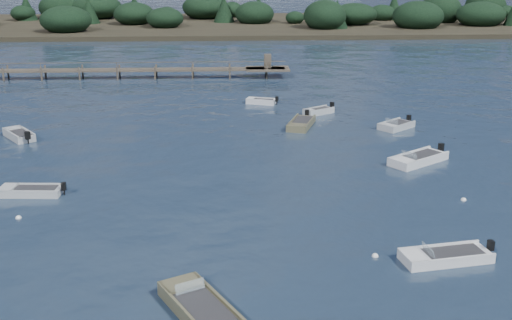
{
  "coord_description": "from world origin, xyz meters",
  "views": [
    {
      "loc": [
        -0.69,
        -25.84,
        14.04
      ],
      "look_at": [
        1.12,
        14.0,
        1.0
      ],
      "focal_mm": 45.0,
      "sensor_mm": 36.0,
      "label": 1
    }
  ],
  "objects_px": {
    "jetty": "(43,71)",
    "tender_far_grey_b": "(319,112)",
    "dinghy_extra_a": "(396,127)",
    "dinghy_extra_b": "(301,125)",
    "tender_far_white": "(261,102)",
    "dinghy_mid_grey": "(31,193)",
    "dinghy_near_olive": "(202,312)",
    "tender_far_grey": "(19,136)",
    "dinghy_mid_white_b": "(418,160)",
    "dinghy_mid_white_a": "(445,258)"
  },
  "relations": [
    {
      "from": "tender_far_grey",
      "to": "tender_far_white",
      "type": "xyz_separation_m",
      "value": [
        19.63,
        11.1,
        -0.03
      ]
    },
    {
      "from": "dinghy_near_olive",
      "to": "dinghy_mid_white_a",
      "type": "relative_size",
      "value": 1.11
    },
    {
      "from": "dinghy_extra_a",
      "to": "jetty",
      "type": "xyz_separation_m",
      "value": [
        -35.01,
        22.99,
        0.83
      ]
    },
    {
      "from": "dinghy_extra_b",
      "to": "dinghy_extra_a",
      "type": "height_order",
      "value": "dinghy_extra_a"
    },
    {
      "from": "tender_far_grey_b",
      "to": "dinghy_near_olive",
      "type": "bearing_deg",
      "value": -105.72
    },
    {
      "from": "tender_far_grey",
      "to": "dinghy_mid_white_a",
      "type": "height_order",
      "value": "tender_far_grey"
    },
    {
      "from": "dinghy_extra_b",
      "to": "dinghy_mid_white_b",
      "type": "bearing_deg",
      "value": -54.77
    },
    {
      "from": "tender_far_grey_b",
      "to": "dinghy_mid_grey",
      "type": "bearing_deg",
      "value": -136.23
    },
    {
      "from": "dinghy_mid_grey",
      "to": "tender_far_white",
      "type": "bearing_deg",
      "value": 57.17
    },
    {
      "from": "jetty",
      "to": "dinghy_mid_grey",
      "type": "bearing_deg",
      "value": -76.22
    },
    {
      "from": "tender_far_grey_b",
      "to": "dinghy_near_olive",
      "type": "height_order",
      "value": "dinghy_near_olive"
    },
    {
      "from": "dinghy_extra_a",
      "to": "dinghy_near_olive",
      "type": "bearing_deg",
      "value": -118.32
    },
    {
      "from": "tender_far_grey_b",
      "to": "dinghy_extra_a",
      "type": "xyz_separation_m",
      "value": [
        5.75,
        -5.26,
        -0.01
      ]
    },
    {
      "from": "tender_far_grey",
      "to": "tender_far_grey_b",
      "type": "height_order",
      "value": "tender_far_grey"
    },
    {
      "from": "tender_far_grey",
      "to": "dinghy_mid_white_b",
      "type": "relative_size",
      "value": 0.77
    },
    {
      "from": "tender_far_white",
      "to": "dinghy_extra_a",
      "type": "bearing_deg",
      "value": -41.39
    },
    {
      "from": "tender_far_grey",
      "to": "dinghy_extra_b",
      "type": "distance_m",
      "value": 22.71
    },
    {
      "from": "tender_far_white",
      "to": "dinghy_mid_white_b",
      "type": "relative_size",
      "value": 0.66
    },
    {
      "from": "dinghy_extra_b",
      "to": "dinghy_extra_a",
      "type": "bearing_deg",
      "value": -7.07
    },
    {
      "from": "tender_far_grey_b",
      "to": "dinghy_extra_a",
      "type": "bearing_deg",
      "value": -42.45
    },
    {
      "from": "tender_far_white",
      "to": "dinghy_mid_grey",
      "type": "bearing_deg",
      "value": -122.83
    },
    {
      "from": "dinghy_extra_b",
      "to": "dinghy_mid_grey",
      "type": "bearing_deg",
      "value": -140.31
    },
    {
      "from": "tender_far_grey_b",
      "to": "dinghy_mid_white_a",
      "type": "distance_m",
      "value": 29.1
    },
    {
      "from": "dinghy_mid_white_a",
      "to": "dinghy_mid_grey",
      "type": "bearing_deg",
      "value": 156.42
    },
    {
      "from": "dinghy_near_olive",
      "to": "dinghy_extra_b",
      "type": "distance_m",
      "value": 29.95
    },
    {
      "from": "dinghy_extra_a",
      "to": "tender_far_white",
      "type": "bearing_deg",
      "value": 138.61
    },
    {
      "from": "tender_far_white",
      "to": "dinghy_mid_white_b",
      "type": "bearing_deg",
      "value": -61.62
    },
    {
      "from": "tender_far_grey_b",
      "to": "dinghy_extra_a",
      "type": "distance_m",
      "value": 7.79
    },
    {
      "from": "dinghy_extra_b",
      "to": "jetty",
      "type": "relative_size",
      "value": 0.07
    },
    {
      "from": "dinghy_mid_white_b",
      "to": "dinghy_near_olive",
      "type": "bearing_deg",
      "value": -127.02
    },
    {
      "from": "tender_far_white",
      "to": "jetty",
      "type": "xyz_separation_m",
      "value": [
        -24.27,
        13.52,
        0.83
      ]
    },
    {
      "from": "dinghy_mid_grey",
      "to": "dinghy_near_olive",
      "type": "bearing_deg",
      "value": -52.35
    },
    {
      "from": "dinghy_extra_b",
      "to": "jetty",
      "type": "xyz_separation_m",
      "value": [
        -27.21,
        22.02,
        0.83
      ]
    },
    {
      "from": "tender_far_white",
      "to": "jetty",
      "type": "distance_m",
      "value": 27.8
    },
    {
      "from": "tender_far_white",
      "to": "jetty",
      "type": "bearing_deg",
      "value": 150.87
    },
    {
      "from": "tender_far_grey",
      "to": "dinghy_mid_white_a",
      "type": "xyz_separation_m",
      "value": [
        26.66,
        -22.13,
        -0.04
      ]
    },
    {
      "from": "dinghy_extra_b",
      "to": "tender_far_white",
      "type": "relative_size",
      "value": 1.5
    },
    {
      "from": "dinghy_near_olive",
      "to": "dinghy_mid_white_b",
      "type": "bearing_deg",
      "value": 52.98
    },
    {
      "from": "dinghy_extra_b",
      "to": "dinghy_mid_grey",
      "type": "xyz_separation_m",
      "value": [
        -18.12,
        -15.04,
        -0.02
      ]
    },
    {
      "from": "dinghy_mid_white_b",
      "to": "tender_far_white",
      "type": "bearing_deg",
      "value": 118.38
    },
    {
      "from": "tender_far_white",
      "to": "dinghy_extra_a",
      "type": "xyz_separation_m",
      "value": [
        10.74,
        -9.46,
        0.0
      ]
    },
    {
      "from": "dinghy_extra_b",
      "to": "dinghy_mid_grey",
      "type": "height_order",
      "value": "dinghy_extra_b"
    },
    {
      "from": "tender_far_white",
      "to": "dinghy_extra_a",
      "type": "relative_size",
      "value": 0.92
    },
    {
      "from": "tender_far_grey",
      "to": "dinghy_extra_a",
      "type": "distance_m",
      "value": 30.41
    },
    {
      "from": "dinghy_mid_grey",
      "to": "dinghy_extra_a",
      "type": "bearing_deg",
      "value": 28.49
    },
    {
      "from": "jetty",
      "to": "tender_far_grey_b",
      "type": "bearing_deg",
      "value": -31.21
    },
    {
      "from": "dinghy_mid_grey",
      "to": "dinghy_extra_a",
      "type": "height_order",
      "value": "dinghy_extra_a"
    },
    {
      "from": "dinghy_near_olive",
      "to": "dinghy_mid_white_a",
      "type": "bearing_deg",
      "value": 20.63
    },
    {
      "from": "tender_far_grey",
      "to": "tender_far_grey_b",
      "type": "bearing_deg",
      "value": 15.64
    },
    {
      "from": "tender_far_grey_b",
      "to": "tender_far_white",
      "type": "xyz_separation_m",
      "value": [
        -4.99,
        4.21,
        -0.01
      ]
    }
  ]
}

